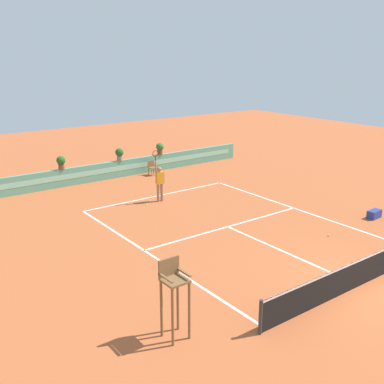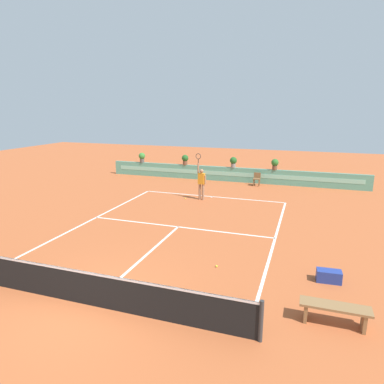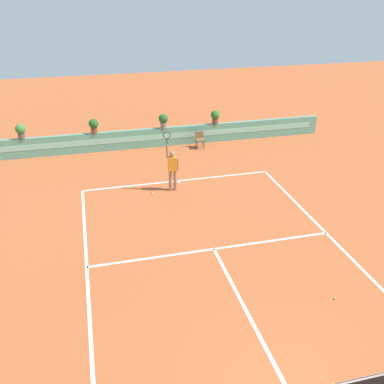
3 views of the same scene
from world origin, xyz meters
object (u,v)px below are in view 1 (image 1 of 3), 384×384
Objects in this scene: ball_kid_chair at (152,167)px; tennis_ball_near_baseline at (329,235)px; potted_plant_left at (61,162)px; gear_bag at (374,214)px; potted_plant_centre at (119,154)px; umpire_chair at (174,290)px; tennis_player at (160,181)px; potted_plant_right at (160,148)px; tennis_ball_mid_court at (146,205)px.

tennis_ball_near_baseline is at bearing -87.35° from ball_kid_chair.
potted_plant_left is at bearing 114.01° from tennis_ball_near_baseline.
gear_bag is at bearing -72.16° from ball_kid_chair.
tennis_ball_near_baseline is 13.47m from potted_plant_centre.
tennis_player is at bearing 59.14° from umpire_chair.
ball_kid_chair is 1.21× the size of gear_bag.
tennis_ball_mid_court is at bearing -128.30° from potted_plant_right.
potted_plant_centre is at bearing 113.70° from gear_bag.
potted_plant_left is (-9.26, 13.03, 1.23)m from gear_bag.
potted_plant_right reaches higher than tennis_ball_mid_court.
tennis_player is at bearing -117.58° from ball_kid_chair.
potted_plant_centre and potted_plant_left have the same top height.
tennis_ball_mid_court is 5.87m from potted_plant_centre.
gear_bag is 10.29× the size of tennis_ball_near_baseline.
gear_bag is at bearing 2.63° from tennis_ball_near_baseline.
potted_plant_left reaches higher than tennis_ball_mid_court.
tennis_ball_near_baseline is at bearing -69.26° from tennis_player.
potted_plant_centre is at bearing 66.77° from umpire_chair.
umpire_chair is at bearing -170.28° from gear_bag.
tennis_player is 5.38m from potted_plant_centre.
potted_plant_centre is (0.64, 5.33, 0.36)m from tennis_player.
tennis_player is at bearing 10.32° from tennis_ball_mid_court.
tennis_ball_mid_court is 0.09× the size of potted_plant_left.
tennis_ball_mid_court is at bearing -124.72° from ball_kid_chair.
tennis_ball_near_baseline is 0.09× the size of potted_plant_left.
potted_plant_centre and potted_plant_right have the same top height.
potted_plant_left is (-3.54, 0.00, 0.00)m from potted_plant_centre.
ball_kid_chair is at bearing 62.42° from tennis_player.
potted_plant_right is at bearing 35.19° from ball_kid_chair.
potted_plant_left is (-2.90, 5.33, 0.36)m from tennis_player.
potted_plant_right is (2.80, 0.00, 0.00)m from potted_plant_centre.
potted_plant_right is (4.34, 5.49, 1.38)m from tennis_ball_mid_court.
potted_plant_centre reaches higher than tennis_ball_near_baseline.
potted_plant_right reaches higher than gear_bag.
ball_kid_chair is 1.17× the size of potted_plant_left.
potted_plant_centre is 2.80m from potted_plant_right.
potted_plant_right reaches higher than ball_kid_chair.
tennis_ball_near_baseline is at bearing -65.99° from potted_plant_left.
gear_bag is 13.41m from potted_plant_right.
umpire_chair is at bearing -121.56° from potted_plant_right.
potted_plant_left is at bearing 118.54° from tennis_player.
potted_plant_right is (0.46, 13.19, 1.38)m from tennis_ball_near_baseline.
gear_bag is (3.96, -12.30, -0.30)m from ball_kid_chair.
tennis_player reaches higher than potted_plant_left.
gear_bag is 10.03m from tennis_player.
potted_plant_right is (3.44, 5.33, 0.36)m from tennis_player.
ball_kid_chair reaches higher than tennis_ball_mid_court.
potted_plant_right is (9.29, 15.13, 0.07)m from umpire_chair.
tennis_player reaches higher than gear_bag.
potted_plant_right is at bearing 58.44° from umpire_chair.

